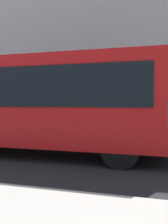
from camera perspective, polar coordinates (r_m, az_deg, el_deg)
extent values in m
plane|color=#232326|center=(7.79, 15.07, -10.29)|extent=(60.00, 60.00, 0.00)
cube|color=beige|center=(15.04, 15.94, 18.83)|extent=(28.00, 0.80, 12.00)
cube|color=red|center=(8.40, -11.40, 2.33)|extent=(9.00, 2.50, 2.60)
cube|color=black|center=(7.33, -16.05, 5.44)|extent=(7.60, 0.06, 1.10)
cylinder|color=black|center=(8.67, 10.21, -5.63)|extent=(1.00, 0.28, 1.00)
cylinder|color=black|center=(6.51, 8.10, -8.23)|extent=(1.00, 0.28, 1.00)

